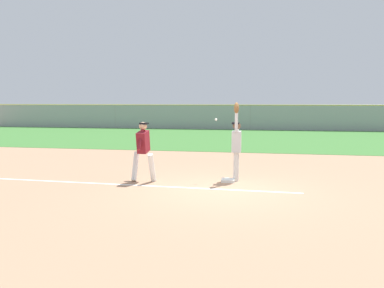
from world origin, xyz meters
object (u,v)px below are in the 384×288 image
Objects in this scene: parked_car_black at (189,119)px; parked_car_red at (258,120)px; first_base at (228,180)px; runner at (143,147)px; parked_car_blue at (329,120)px; fielder at (236,143)px; parked_car_green at (126,118)px; baseball at (216,120)px.

parked_car_black is 6.52m from parked_car_red.
runner is at bearing -170.74° from first_base.
parked_car_black is 12.64m from parked_car_blue.
parked_car_red is (0.30, 25.06, -0.45)m from fielder.
fielder is 25.34m from parked_car_blue.
fielder is at bearing 14.00° from runner.
parked_car_green is at bearing 112.38° from runner.
parked_car_red reaches higher than first_base.
runner is 0.39× the size of parked_car_blue.
fielder is at bearing 43.54° from first_base.
parked_car_blue is at bearing -105.54° from fielder.
parked_car_red is at bearing 87.94° from baseball.
fielder is (0.21, 0.20, 1.08)m from first_base.
first_base is 28.39m from parked_car_green.
parked_car_black reaches higher than first_base.
parked_car_red is at bearing 174.63° from parked_car_blue.
parked_car_black is (-6.19, 24.52, -0.45)m from fielder.
baseball is 28.07m from parked_car_green.
parked_car_black and parked_car_blue have the same top height.
baseball is (2.03, 0.58, 0.79)m from runner.
parked_car_blue is (6.45, 24.50, -0.45)m from fielder.
runner reaches higher than parked_car_red.
baseball reaches higher than first_base.
parked_car_red is 6.17m from parked_car_blue.
parked_car_black is at bearing 103.59° from first_base.
runner is 0.37× the size of parked_car_green.
baseball is 0.02× the size of parked_car_blue.
runner is 26.68m from parked_car_blue.
runner reaches higher than parked_car_green.
parked_car_green is 1.03× the size of parked_car_black.
first_base is 0.08× the size of parked_car_red.
parked_car_green and parked_car_red have the same top height.
parked_car_green and parked_car_blue have the same top height.
fielder is at bearing -73.96° from parked_car_black.
parked_car_black is at bearing 179.82° from parked_car_blue.
parked_car_blue is at bearing 4.23° from parked_car_green.
parked_car_red is at bearing 84.71° from runner.
parked_car_black is at bearing 102.84° from baseball.
parked_car_black is 1.01× the size of parked_car_blue.
fielder is 0.52× the size of parked_car_blue.
parked_car_blue is at bearing 74.90° from first_base.
runner is 2.25m from baseball.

